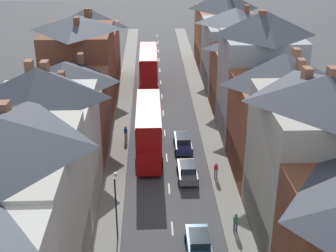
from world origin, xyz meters
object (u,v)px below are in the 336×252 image
Objects in this scene: pedestrian_far_right at (126,132)px; car_parked_right_a at (187,171)px; double_decker_bus_mid_street at (149,129)px; car_near_silver at (199,243)px; pedestrian_mid_right at (236,222)px; car_mid_white at (149,109)px; double_decker_bus_lead at (148,68)px; pedestrian_far_left at (216,169)px; street_lamp at (116,204)px; car_parked_left_a at (183,142)px; car_mid_black at (149,60)px.

car_parked_right_a is at bearing -53.77° from pedestrian_far_right.
double_decker_bus_mid_street is 2.74× the size of car_near_silver.
double_decker_bus_mid_street is at bearing 124.37° from car_parked_right_a.
pedestrian_far_right is at bearing 129.18° from double_decker_bus_mid_street.
pedestrian_mid_right is at bearing 36.55° from car_near_silver.
car_parked_right_a is 1.03× the size of car_mid_white.
double_decker_bus_lead reaches higher than pedestrian_mid_right.
pedestrian_mid_right is 1.00× the size of pedestrian_far_left.
double_decker_bus_mid_street is at bearing -90.00° from double_decker_bus_lead.
pedestrian_mid_right is at bearing 2.88° from street_lamp.
pedestrian_mid_right is 9.43m from street_lamp.
double_decker_bus_mid_street is 16.55m from car_near_silver.
pedestrian_far_left reaches higher than car_parked_right_a.
street_lamp is at bearing -111.91° from car_parked_left_a.
double_decker_bus_lead is at bearing 100.83° from pedestrian_mid_right.
street_lamp reaches higher than car_near_silver.
double_decker_bus_lead is 37.62m from car_near_silver.
car_near_silver is 0.72× the size of street_lamp.
car_near_silver is 1.02× the size of car_mid_white.
car_mid_black is (-3.60, 37.05, 0.03)m from car_parked_right_a.
pedestrian_far_left is at bearing -3.84° from car_parked_right_a.
pedestrian_mid_right is at bearing -86.97° from pedestrian_far_left.
street_lamp is (-2.45, -24.53, 2.40)m from car_mid_white.
car_near_silver is 10.76m from car_parked_right_a.
car_mid_white is 2.40× the size of pedestrian_far_right.
double_decker_bus_mid_street reaches higher than car_parked_left_a.
double_decker_bus_lead is 11.19m from car_mid_white.
pedestrian_far_left and pedestrian_far_right have the same top height.
pedestrian_far_right is (-2.54, 3.12, -1.78)m from double_decker_bus_mid_street.
car_mid_black is 46.09m from street_lamp.
double_decker_bus_mid_street reaches higher than pedestrian_far_right.
pedestrian_far_left is (6.27, -15.80, 0.19)m from car_mid_white.
car_parked_left_a is 14.91m from pedestrian_mid_right.
car_mid_white is (0.01, 10.34, -1.97)m from double_decker_bus_mid_street.
street_lamp is at bearing -99.76° from double_decker_bus_mid_street.
car_near_silver is 6.76m from street_lamp.
pedestrian_far_right is (-6.15, 8.39, 0.21)m from car_parked_right_a.
pedestrian_mid_right is at bearing -69.83° from car_parked_right_a.
double_decker_bus_mid_street is 6.71× the size of pedestrian_far_right.
car_near_silver is 26.62m from car_mid_white.
car_mid_white is 24.77m from street_lamp.
car_parked_left_a is at bearing 68.09° from street_lamp.
car_mid_white is 2.40× the size of pedestrian_mid_right.
pedestrian_far_left is 12.54m from street_lamp.
car_mid_black is 2.46× the size of pedestrian_far_right.
street_lamp is at bearing -134.94° from pedestrian_far_left.
car_mid_black is at bearing 89.95° from double_decker_bus_lead.
pedestrian_mid_right is at bearing -61.21° from pedestrian_far_right.
car_parked_right_a is 16.03m from car_mid_white.
car_parked_right_a is at bearing -77.02° from car_mid_white.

